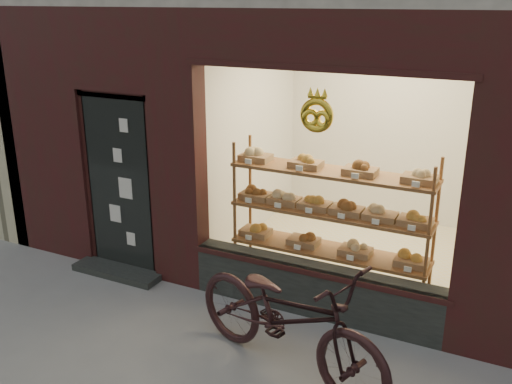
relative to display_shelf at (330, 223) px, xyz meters
The scene contains 2 objects.
display_shelf is the anchor object (origin of this frame).
bicycle 1.51m from the display_shelf, 84.41° to the right, with size 0.74×2.12×1.11m, color black.
Camera 1 is at (2.28, -2.94, 3.19)m, focal length 40.00 mm.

